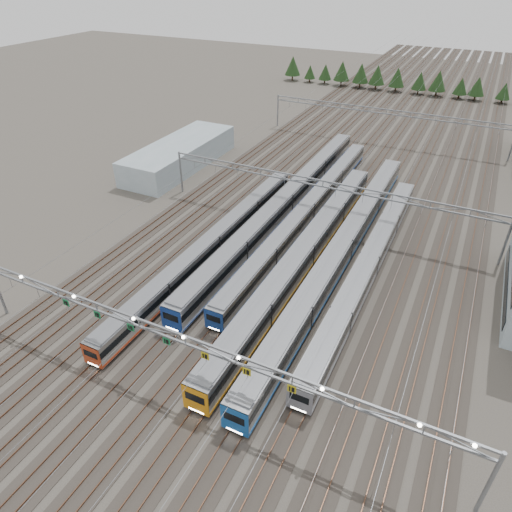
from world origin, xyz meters
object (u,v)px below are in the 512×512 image
at_px(train_a, 213,244).
at_px(gantry_far, 386,115).
at_px(train_b, 285,202).
at_px(train_e, 342,248).
at_px(gantry_near, 184,342).
at_px(train_c, 307,211).
at_px(train_f, 368,264).
at_px(train_d, 304,254).
at_px(gantry_mid, 322,189).
at_px(west_shed, 180,155).

height_order(train_a, gantry_far, gantry_far).
xyz_separation_m(train_b, train_e, (13.50, -9.98, 0.03)).
xyz_separation_m(gantry_near, gantry_far, (0.05, 85.12, -0.70)).
height_order(train_b, train_e, train_e).
height_order(train_b, gantry_far, gantry_far).
bearing_deg(train_c, train_f, -39.95).
distance_m(train_b, train_e, 16.79).
xyz_separation_m(train_d, train_f, (9.00, 1.70, -0.17)).
xyz_separation_m(train_b, train_d, (9.00, -13.85, 0.06)).
xyz_separation_m(train_f, gantry_near, (-11.30, -28.48, 5.04)).
bearing_deg(train_c, train_a, -119.07).
relative_size(train_c, gantry_near, 1.11).
distance_m(train_e, gantry_far, 55.03).
bearing_deg(train_b, gantry_mid, -4.43).
relative_size(train_c, train_e, 0.93).
xyz_separation_m(train_e, gantry_mid, (-6.75, 9.45, 4.20)).
distance_m(train_a, gantry_mid, 20.47).
height_order(gantry_near, gantry_mid, gantry_near).
xyz_separation_m(train_c, train_d, (4.50, -13.00, 0.27)).
bearing_deg(train_a, train_e, 21.41).
xyz_separation_m(train_a, train_f, (22.50, 4.88, 0.12)).
bearing_deg(gantry_far, gantry_mid, -90.00).
bearing_deg(train_e, train_c, 134.59).
xyz_separation_m(train_b, train_c, (4.50, -0.85, -0.21)).
height_order(train_a, train_e, train_e).
distance_m(train_c, train_d, 13.76).
bearing_deg(train_c, train_b, 169.32).
bearing_deg(train_d, train_c, 109.09).
bearing_deg(train_a, gantry_near, -64.61).
distance_m(train_b, train_d, 16.52).
xyz_separation_m(train_a, train_b, (4.50, 17.04, 0.23)).
bearing_deg(train_d, train_a, -166.74).
xyz_separation_m(train_e, gantry_near, (-6.80, -30.66, 4.90)).
relative_size(train_c, gantry_mid, 1.11).
distance_m(train_c, train_f, 17.61).
xyz_separation_m(train_c, gantry_near, (2.20, -39.79, 5.14)).
xyz_separation_m(train_b, west_shed, (-28.72, 9.96, 0.40)).
relative_size(train_a, gantry_mid, 0.92).
relative_size(gantry_mid, gantry_far, 1.00).
distance_m(gantry_far, west_shed, 49.64).
bearing_deg(west_shed, gantry_far, 44.23).
relative_size(train_f, gantry_far, 0.93).
bearing_deg(train_f, gantry_mid, 134.04).
distance_m(train_d, gantry_near, 27.32).
height_order(train_a, west_shed, west_shed).
height_order(train_e, gantry_far, gantry_far).
distance_m(gantry_mid, gantry_far, 45.00).
distance_m(train_a, train_f, 23.02).
bearing_deg(train_f, west_shed, 154.67).
distance_m(train_d, gantry_far, 58.52).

